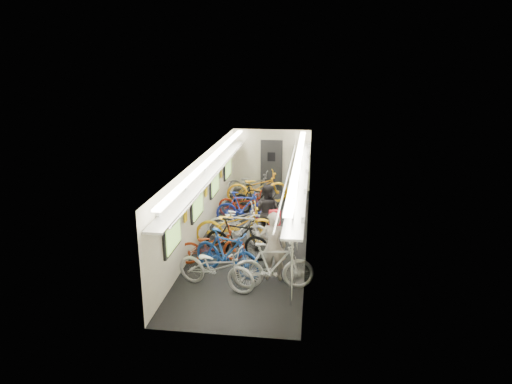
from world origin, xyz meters
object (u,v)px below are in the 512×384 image
(backpack, at_px, (275,218))
(bicycle_1, at_px, (227,253))
(passenger_near, at_px, (273,246))
(passenger_mid, at_px, (267,212))
(bicycle_0, at_px, (216,267))

(backpack, bearing_deg, bicycle_1, -171.63)
(passenger_near, xyz_separation_m, passenger_mid, (-0.42, 2.51, -0.02))
(bicycle_1, height_order, passenger_near, passenger_near)
(passenger_mid, xyz_separation_m, backpack, (0.38, -1.78, 0.46))
(bicycle_1, height_order, passenger_mid, passenger_mid)
(bicycle_0, distance_m, backpack, 1.94)
(bicycle_1, xyz_separation_m, backpack, (1.08, 0.60, 0.72))
(passenger_mid, bearing_deg, passenger_near, 113.59)
(passenger_mid, bearing_deg, bicycle_1, 87.62)
(bicycle_0, distance_m, bicycle_1, 0.72)
(bicycle_1, bearing_deg, passenger_mid, 8.39)
(bicycle_0, distance_m, passenger_mid, 3.21)
(bicycle_0, bearing_deg, bicycle_1, 8.65)
(bicycle_0, relative_size, passenger_mid, 1.18)
(passenger_mid, distance_m, backpack, 1.88)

